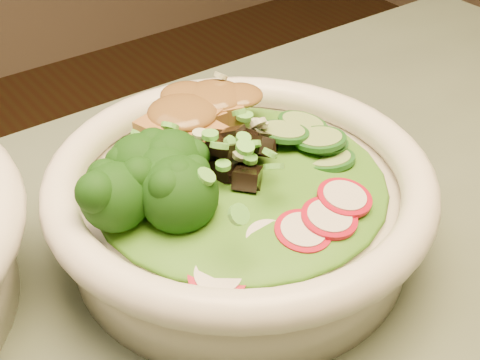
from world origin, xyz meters
TOP-DOWN VIEW (x-y plane):
  - salad_bowl at (0.09, 0.16)m, footprint 0.27×0.27m
  - lettuce_bed at (0.09, 0.16)m, footprint 0.20×0.20m
  - broccoli_florets at (0.02, 0.16)m, footprint 0.09×0.08m
  - radish_slices at (0.08, 0.09)m, footprint 0.11×0.06m
  - cucumber_slices at (0.15, 0.15)m, footprint 0.08×0.08m
  - mushroom_heap at (0.09, 0.17)m, footprint 0.08×0.08m
  - tofu_cubes at (0.09, 0.22)m, footprint 0.10×0.07m
  - peanut_sauce at (0.09, 0.22)m, footprint 0.07×0.06m
  - scallion_garnish at (0.09, 0.16)m, footprint 0.19×0.19m

SIDE VIEW (x-z plane):
  - salad_bowl at x=0.09m, z-range 0.75..0.83m
  - lettuce_bed at x=0.09m, z-range 0.80..0.82m
  - radish_slices at x=0.08m, z-range 0.80..0.82m
  - cucumber_slices at x=0.15m, z-range 0.80..0.84m
  - tofu_cubes at x=0.09m, z-range 0.80..0.84m
  - mushroom_heap at x=0.09m, z-range 0.80..0.84m
  - broccoli_florets at x=0.02m, z-range 0.80..0.85m
  - scallion_garnish at x=0.09m, z-range 0.82..0.85m
  - peanut_sauce at x=0.09m, z-range 0.83..0.84m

